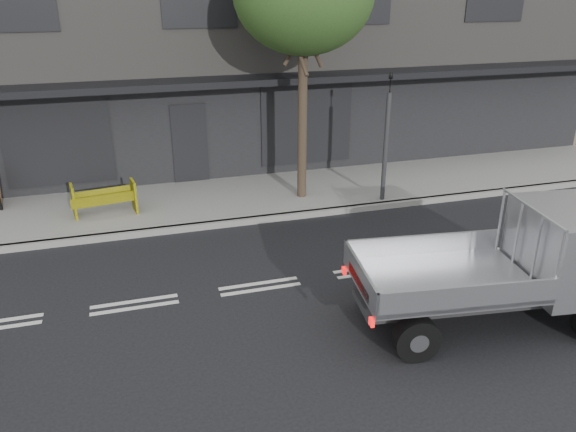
% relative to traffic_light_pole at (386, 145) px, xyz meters
% --- Properties ---
extents(ground, '(80.00, 80.00, 0.00)m').
position_rel_traffic_light_pole_xyz_m(ground, '(-4.20, -3.35, -1.65)').
color(ground, black).
rests_on(ground, ground).
extents(sidewalk, '(32.00, 3.20, 0.15)m').
position_rel_traffic_light_pole_xyz_m(sidewalk, '(-4.20, 1.35, -1.58)').
color(sidewalk, gray).
rests_on(sidewalk, ground).
extents(kerb, '(32.00, 0.20, 0.15)m').
position_rel_traffic_light_pole_xyz_m(kerb, '(-4.20, -0.25, -1.58)').
color(kerb, gray).
rests_on(kerb, ground).
extents(building_main, '(26.00, 10.00, 8.00)m').
position_rel_traffic_light_pole_xyz_m(building_main, '(-4.20, 7.95, 2.35)').
color(building_main, slate).
rests_on(building_main, ground).
extents(traffic_light_pole, '(0.12, 0.12, 3.50)m').
position_rel_traffic_light_pole_xyz_m(traffic_light_pole, '(0.00, 0.00, 0.00)').
color(traffic_light_pole, '#2D2D30').
rests_on(traffic_light_pole, ground).
extents(flatbed_ute, '(4.85, 2.43, 2.16)m').
position_rel_traffic_light_pole_xyz_m(flatbed_ute, '(0.38, -5.75, -0.42)').
color(flatbed_ute, black).
rests_on(flatbed_ute, ground).
extents(construction_barrier, '(1.63, 0.85, 0.87)m').
position_rel_traffic_light_pole_xyz_m(construction_barrier, '(-7.11, 0.78, -1.07)').
color(construction_barrier, '#FFF30D').
rests_on(construction_barrier, sidewalk).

